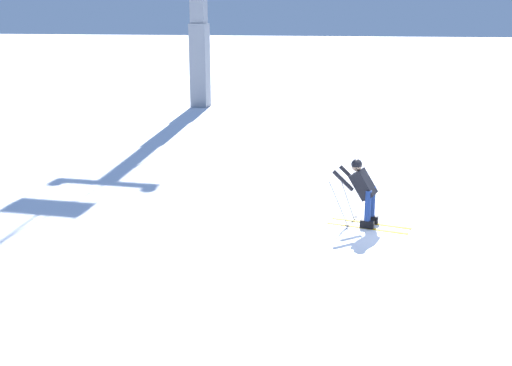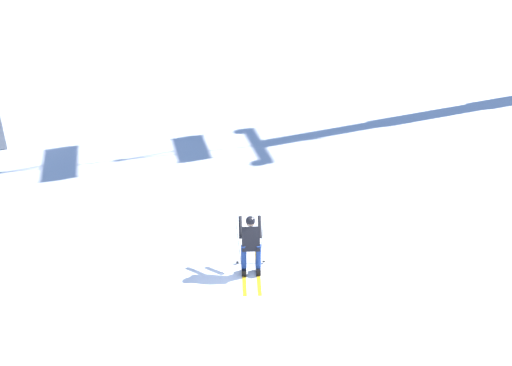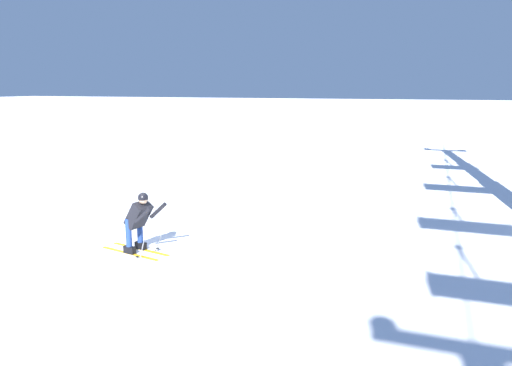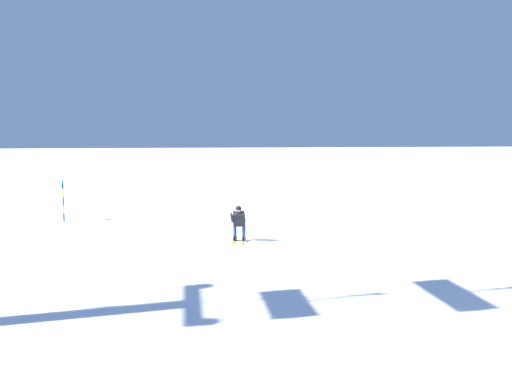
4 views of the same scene
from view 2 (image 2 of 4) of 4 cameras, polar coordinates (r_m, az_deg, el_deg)
name	(u,v)px [view 2 (image 2 of 4)]	position (r m, az deg, el deg)	size (l,w,h in m)	color
ground_plane	(253,282)	(13.99, -0.24, -9.54)	(260.00, 260.00, 0.00)	white
skier_carving_main	(251,242)	(13.94, -0.51, -5.69)	(0.87, 1.73, 1.52)	yellow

